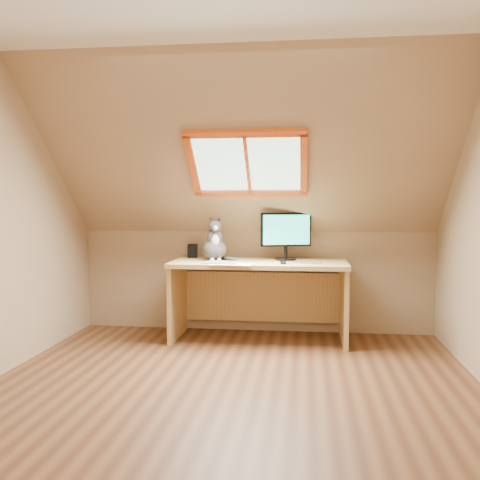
# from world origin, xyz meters

# --- Properties ---
(ground) EXTENTS (3.50, 3.50, 0.00)m
(ground) POSITION_xyz_m (0.00, 0.00, 0.00)
(ground) COLOR brown
(ground) RESTS_ON ground
(room_shell) EXTENTS (3.52, 3.52, 2.41)m
(room_shell) POSITION_xyz_m (0.00, -0.09, 1.43)
(room_shell) COLOR #A08460
(room_shell) RESTS_ON ground
(desk) EXTENTS (1.63, 0.71, 0.74)m
(desk) POSITION_xyz_m (0.07, 1.45, 0.52)
(desk) COLOR tan
(desk) RESTS_ON ground
(monitor) EXTENTS (0.48, 0.21, 0.45)m
(monitor) POSITION_xyz_m (0.32, 1.51, 1.00)
(monitor) COLOR black
(monitor) RESTS_ON desk
(cat) EXTENTS (0.29, 0.32, 0.42)m
(cat) POSITION_xyz_m (-0.35, 1.40, 0.89)
(cat) COLOR #3D3836
(cat) RESTS_ON desk
(desk_speaker) EXTENTS (0.10, 0.10, 0.13)m
(desk_speaker) POSITION_xyz_m (-0.61, 1.63, 0.81)
(desk_speaker) COLOR black
(desk_speaker) RESTS_ON desk
(graphics_tablet) EXTENTS (0.33, 0.26, 0.01)m
(graphics_tablet) POSITION_xyz_m (-0.25, 1.16, 0.75)
(graphics_tablet) COLOR #B2B2B7
(graphics_tablet) RESTS_ON desk
(mouse) EXTENTS (0.09, 0.11, 0.03)m
(mouse) POSITION_xyz_m (0.30, 1.18, 0.76)
(mouse) COLOR black
(mouse) RESTS_ON desk
(papers) EXTENTS (0.33, 0.27, 0.00)m
(papers) POSITION_xyz_m (-0.12, 1.12, 0.75)
(papers) COLOR white
(papers) RESTS_ON desk
(cables) EXTENTS (0.51, 0.26, 0.01)m
(cables) POSITION_xyz_m (0.42, 1.26, 0.75)
(cables) COLOR silver
(cables) RESTS_ON desk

